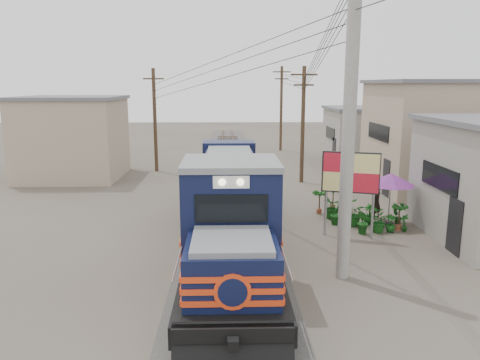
{
  "coord_description": "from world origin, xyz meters",
  "views": [
    {
      "loc": [
        -0.11,
        -14.21,
        5.98
      ],
      "look_at": [
        0.42,
        4.07,
        2.2
      ],
      "focal_mm": 35.0,
      "sensor_mm": 36.0,
      "label": 1
    }
  ],
  "objects_px": {
    "locomotive": "(230,206)",
    "market_umbrella": "(391,180)",
    "billboard": "(351,175)",
    "vendor": "(376,202)"
  },
  "relations": [
    {
      "from": "locomotive",
      "to": "market_umbrella",
      "type": "bearing_deg",
      "value": 22.69
    },
    {
      "from": "billboard",
      "to": "market_umbrella",
      "type": "relative_size",
      "value": 1.51
    },
    {
      "from": "locomotive",
      "to": "market_umbrella",
      "type": "height_order",
      "value": "locomotive"
    },
    {
      "from": "locomotive",
      "to": "billboard",
      "type": "relative_size",
      "value": 4.4
    },
    {
      "from": "billboard",
      "to": "market_umbrella",
      "type": "bearing_deg",
      "value": 54.37
    },
    {
      "from": "locomotive",
      "to": "vendor",
      "type": "xyz_separation_m",
      "value": [
        6.61,
        3.84,
        -0.87
      ]
    },
    {
      "from": "vendor",
      "to": "billboard",
      "type": "bearing_deg",
      "value": 13.33
    },
    {
      "from": "billboard",
      "to": "vendor",
      "type": "bearing_deg",
      "value": 71.05
    },
    {
      "from": "market_umbrella",
      "to": "vendor",
      "type": "bearing_deg",
      "value": 104.24
    },
    {
      "from": "market_umbrella",
      "to": "vendor",
      "type": "distance_m",
      "value": 1.57
    }
  ]
}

